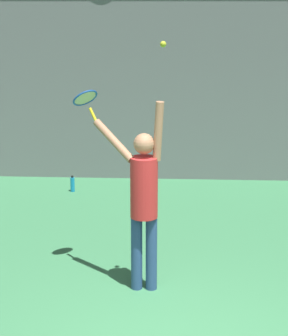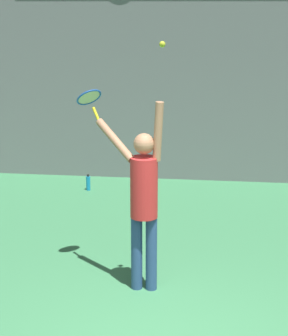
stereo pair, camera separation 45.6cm
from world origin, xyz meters
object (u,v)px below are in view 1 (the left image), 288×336
at_px(tennis_ball, 163,44).
at_px(tennis_player, 143,195).
at_px(tennis_racket, 86,99).
at_px(water_bottle, 73,184).

bearing_deg(tennis_ball, tennis_player, 151.71).
relative_size(tennis_racket, tennis_ball, 6.11).
bearing_deg(tennis_ball, water_bottle, 113.64).
relative_size(tennis_ball, water_bottle, 0.22).
relative_size(tennis_player, tennis_racket, 5.58).
bearing_deg(water_bottle, tennis_ball, -66.36).
distance_m(tennis_racket, tennis_ball, 1.28).
bearing_deg(water_bottle, tennis_player, -68.49).
distance_m(tennis_player, tennis_racket, 1.31).
relative_size(tennis_player, tennis_ball, 34.12).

